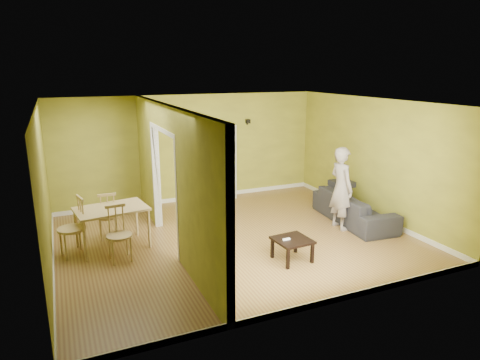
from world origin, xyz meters
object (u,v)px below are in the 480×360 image
at_px(coffee_table, 292,242).
at_px(chair_far, 108,215).
at_px(person, 342,181).
at_px(dining_table, 111,212).
at_px(chair_left, 71,227).
at_px(sofa, 354,203).
at_px(bookshelf, 219,162).
at_px(chair_near, 119,234).

xyz_separation_m(coffee_table, chair_far, (-2.75, 2.30, 0.14)).
bearing_deg(person, dining_table, 79.78).
relative_size(dining_table, chair_left, 1.17).
xyz_separation_m(sofa, bookshelf, (-2.04, 2.76, 0.52)).
bearing_deg(dining_table, chair_near, -86.39).
height_order(sofa, bookshelf, bookshelf).
distance_m(person, dining_table, 4.49).
distance_m(sofa, coffee_table, 2.46).
distance_m(sofa, chair_far, 5.06).
distance_m(person, chair_near, 4.41).
xyz_separation_m(person, coffee_table, (-1.68, -0.96, -0.66)).
bearing_deg(sofa, bookshelf, 41.51).
bearing_deg(chair_left, bookshelf, 109.50).
relative_size(sofa, bookshelf, 1.16).
distance_m(dining_table, chair_left, 0.71).
xyz_separation_m(chair_near, chair_far, (-0.06, 1.12, -0.01)).
distance_m(sofa, bookshelf, 3.47).
relative_size(sofa, chair_far, 2.30).
height_order(coffee_table, chair_near, chair_near).
distance_m(bookshelf, chair_left, 4.20).
distance_m(coffee_table, chair_left, 3.83).
relative_size(coffee_table, chair_near, 0.61).
relative_size(person, chair_far, 2.11).
distance_m(sofa, chair_left, 5.63).
bearing_deg(coffee_table, sofa, 27.64).
xyz_separation_m(person, bookshelf, (-1.54, 2.94, -0.06)).
xyz_separation_m(sofa, dining_table, (-4.91, 0.63, 0.28)).
bearing_deg(coffee_table, chair_far, 140.17).
distance_m(coffee_table, chair_near, 2.94).
relative_size(person, chair_near, 2.08).
relative_size(chair_left, chair_far, 1.11).
bearing_deg(chair_near, coffee_table, -27.39).
relative_size(dining_table, chair_near, 1.28).
bearing_deg(sofa, chair_left, 89.28).
relative_size(sofa, chair_left, 2.06).
bearing_deg(bookshelf, chair_near, -136.08).
bearing_deg(dining_table, chair_left, -174.71).
bearing_deg(coffee_table, chair_near, 156.53).
height_order(coffee_table, chair_left, chair_left).
height_order(sofa, dining_table, sofa).
height_order(sofa, chair_far, chair_far).
bearing_deg(chair_far, chair_left, 42.24).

